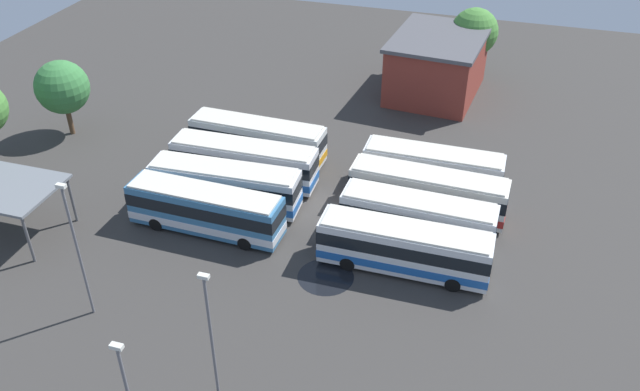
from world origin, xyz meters
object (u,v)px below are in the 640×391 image
(tree_northwest, at_px, (474,32))
(bus_row0_slot0, at_px, (433,169))
(bus_row0_slot1, at_px, (428,192))
(tree_south_edge, at_px, (62,87))
(bus_row1_slot1, at_px, (244,162))
(lamp_post_by_building, at_px, (77,247))
(bus_row0_slot2, at_px, (417,218))
(bus_row1_slot0, at_px, (258,139))
(bus_row0_slot3, at_px, (404,247))
(bus_row1_slot3, at_px, (205,209))
(depot_building, at_px, (437,65))
(bus_row1_slot2, at_px, (225,185))
(lamp_post_mid_lot, at_px, (211,331))

(tree_northwest, bearing_deg, bus_row0_slot0, 89.12)
(bus_row0_slot1, distance_m, tree_south_edge, 32.35)
(bus_row0_slot1, xyz_separation_m, bus_row1_slot1, (14.37, 0.04, 0.00))
(lamp_post_by_building, bearing_deg, tree_northwest, -112.87)
(bus_row0_slot2, height_order, bus_row1_slot0, same)
(bus_row0_slot0, height_order, bus_row1_slot0, same)
(bus_row0_slot1, relative_size, bus_row0_slot3, 1.03)
(bus_row0_slot3, xyz_separation_m, bus_row1_slot3, (14.09, -0.11, 0.00))
(bus_row0_slot0, relative_size, bus_row0_slot1, 0.93)
(lamp_post_by_building, distance_m, tree_northwest, 45.54)
(depot_building, bearing_deg, bus_row0_slot0, 98.14)
(bus_row0_slot3, xyz_separation_m, bus_row1_slot2, (14.04, -3.35, 0.00))
(bus_row1_slot1, bearing_deg, bus_row0_slot2, 166.42)
(bus_row1_slot0, distance_m, bus_row1_slot2, 7.17)
(bus_row0_slot0, relative_size, bus_row0_slot2, 1.00)
(bus_row0_slot1, distance_m, bus_row0_slot2, 3.49)
(tree_northwest, relative_size, tree_south_edge, 1.07)
(bus_row0_slot3, bearing_deg, lamp_post_mid_lot, 60.14)
(bus_row1_slot3, relative_size, lamp_post_mid_lot, 1.37)
(bus_row0_slot2, relative_size, depot_building, 0.91)
(bus_row1_slot0, height_order, tree_south_edge, tree_south_edge)
(bus_row1_slot2, height_order, lamp_post_mid_lot, lamp_post_mid_lot)
(bus_row1_slot2, xyz_separation_m, lamp_post_mid_lot, (-6.66, 16.21, 2.74))
(bus_row0_slot2, relative_size, bus_row1_slot2, 0.94)
(bus_row0_slot1, bearing_deg, tree_northwest, -90.41)
(depot_building, height_order, lamp_post_by_building, lamp_post_by_building)
(bus_row1_slot0, xyz_separation_m, tree_northwest, (-14.87, -21.88, 3.10))
(tree_south_edge, bearing_deg, bus_row0_slot1, 175.17)
(depot_building, height_order, tree_northwest, tree_northwest)
(bus_row1_slot2, distance_m, lamp_post_by_building, 13.68)
(bus_row0_slot0, height_order, bus_row0_slot2, same)
(bus_row0_slot3, bearing_deg, lamp_post_by_building, 29.16)
(bus_row0_slot2, distance_m, bus_row1_slot2, 14.30)
(depot_building, relative_size, tree_south_edge, 1.72)
(depot_building, bearing_deg, bus_row0_slot1, 97.30)
(bus_row1_slot2, bearing_deg, depot_building, -115.96)
(bus_row1_slot1, distance_m, lamp_post_by_building, 17.06)
(bus_row1_slot1, xyz_separation_m, tree_south_edge, (17.75, -2.76, 2.68))
(bus_row0_slot0, xyz_separation_m, bus_row0_slot3, (0.22, 10.17, 0.00))
(bus_row0_slot1, bearing_deg, lamp_post_mid_lot, 68.58)
(lamp_post_by_building, relative_size, lamp_post_mid_lot, 1.13)
(bus_row1_slot1, relative_size, tree_northwest, 1.58)
(bus_row0_slot0, bearing_deg, bus_row1_slot2, 25.55)
(bus_row0_slot1, height_order, depot_building, depot_building)
(bus_row0_slot0, bearing_deg, lamp_post_mid_lot, 71.73)
(bus_row0_slot1, distance_m, bus_row1_slot3, 15.99)
(bus_row0_slot1, relative_size, bus_row0_slot2, 1.08)
(bus_row0_slot1, bearing_deg, bus_row1_slot2, 13.90)
(bus_row0_slot1, xyz_separation_m, bus_row1_slot3, (14.46, 6.81, -0.00))
(lamp_post_mid_lot, height_order, tree_south_edge, lamp_post_mid_lot)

